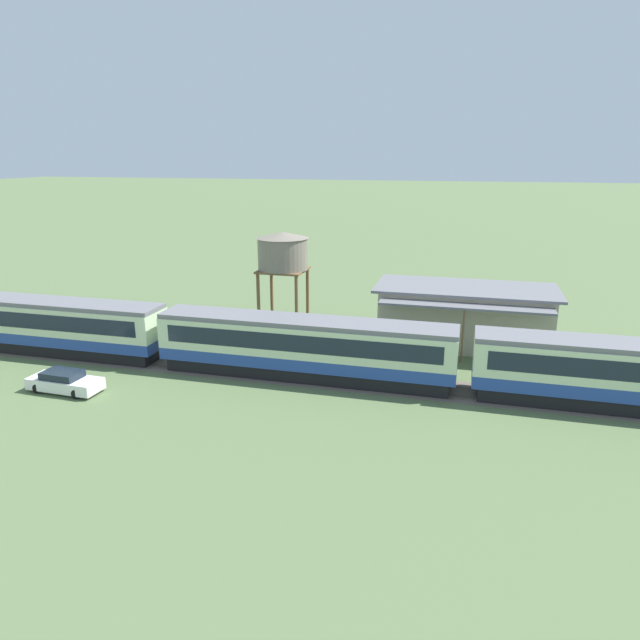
{
  "coord_description": "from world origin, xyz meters",
  "views": [
    {
      "loc": [
        -20.92,
        -34.12,
        14.33
      ],
      "look_at": [
        -30.85,
        3.6,
        2.98
      ],
      "focal_mm": 32.0,
      "sensor_mm": 36.0,
      "label": 1
    }
  ],
  "objects_px": {
    "station_building": "(464,315)",
    "parked_car_white": "(65,382)",
    "passenger_train": "(308,345)",
    "water_tower": "(283,253)"
  },
  "relations": [
    {
      "from": "passenger_train",
      "to": "water_tower",
      "type": "distance_m",
      "value": 12.57
    },
    {
      "from": "passenger_train",
      "to": "parked_car_white",
      "type": "xyz_separation_m",
      "value": [
        -14.14,
        -6.17,
        -1.6
      ]
    },
    {
      "from": "water_tower",
      "to": "parked_car_white",
      "type": "bearing_deg",
      "value": -117.99
    },
    {
      "from": "parked_car_white",
      "to": "passenger_train",
      "type": "bearing_deg",
      "value": 25.95
    },
    {
      "from": "water_tower",
      "to": "parked_car_white",
      "type": "xyz_separation_m",
      "value": [
        -8.93,
        -16.8,
        -5.83
      ]
    },
    {
      "from": "passenger_train",
      "to": "water_tower",
      "type": "height_order",
      "value": "water_tower"
    },
    {
      "from": "passenger_train",
      "to": "parked_car_white",
      "type": "bearing_deg",
      "value": -156.43
    },
    {
      "from": "water_tower",
      "to": "parked_car_white",
      "type": "height_order",
      "value": "water_tower"
    },
    {
      "from": "station_building",
      "to": "parked_car_white",
      "type": "height_order",
      "value": "station_building"
    },
    {
      "from": "passenger_train",
      "to": "parked_car_white",
      "type": "height_order",
      "value": "passenger_train"
    }
  ]
}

